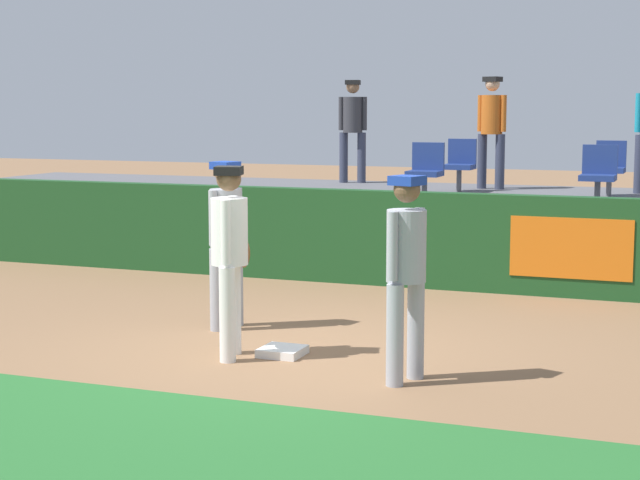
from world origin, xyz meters
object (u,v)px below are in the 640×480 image
Objects in this scene: player_runner_visitor at (406,264)px; seat_front_right at (599,172)px; spectator_casual at (353,124)px; player_fielder_home at (230,248)px; player_coach_visitor at (226,232)px; seat_front_center at (426,168)px; spectator_capped at (492,124)px; first_base at (282,351)px; seat_back_center at (460,162)px; seat_back_right at (610,165)px.

player_runner_visitor is 2.14× the size of seat_front_right.
spectator_casual reaches higher than player_runner_visitor.
player_coach_visitor is at bearing -168.53° from player_fielder_home.
player_runner_visitor is at bearing -76.03° from seat_front_center.
seat_front_center reaches higher than player_coach_visitor.
spectator_casual reaches higher than seat_front_right.
player_fielder_home is at bearing 100.67° from spectator_capped.
spectator_capped is (-1.09, 8.57, 1.04)m from player_runner_visitor.
seat_front_right is at bearing 67.77° from first_base.
spectator_casual is (-2.25, 1.18, 0.58)m from seat_back_center.
spectator_capped is (0.28, 8.08, 2.04)m from first_base.
seat_back_center is at bearing -152.31° from player_runner_visitor.
first_base is at bearing 95.01° from spectator_casual.
spectator_casual reaches higher than first_base.
spectator_capped reaches higher than seat_back_right.
first_base is at bearing 62.45° from player_coach_visitor.
player_fielder_home is 1.02× the size of player_coach_visitor.
player_runner_visitor is 8.70m from spectator_capped.
player_fielder_home reaches higher than player_coach_visitor.
seat_back_right is 4.76m from spectator_casual.
spectator_capped is at bearing 88.01° from first_base.
seat_front_right reaches higher than player_coach_visitor.
player_fielder_home reaches higher than first_base.
seat_front_center is (0.91, 4.66, 0.44)m from player_coach_visitor.
player_coach_visitor is 2.14× the size of seat_back_center.
player_coach_visitor reaches higher than first_base.
player_runner_visitor is at bearing -98.51° from seat_front_right.
first_base is 6.21m from seat_front_right.
player_runner_visitor is (1.37, -0.50, 1.00)m from first_base.
seat_front_right reaches higher than player_runner_visitor.
player_coach_visitor is 0.99× the size of spectator_casual.
player_fielder_home is 8.11m from seat_back_right.
seat_back_right is at bearing 166.94° from player_coach_visitor.
spectator_capped is (-2.01, 2.48, 0.59)m from seat_front_right.
player_runner_visitor is 9.85m from spectator_casual.
seat_back_center is (0.98, 6.46, 0.44)m from player_coach_visitor.
spectator_casual is at bearing 105.12° from first_base.
seat_front_center is 3.00m from seat_back_right.
player_runner_visitor is 0.98× the size of spectator_capped.
first_base is at bearing -88.56° from seat_front_center.
seat_back_center and seat_back_right have the same top height.
seat_front_right is (2.29, 5.59, 1.45)m from first_base.
player_coach_visitor is 2.14× the size of seat_front_center.
seat_front_center is (-2.43, 0.00, 0.00)m from seat_front_right.
spectator_capped reaches higher than seat_back_center.
seat_front_right is 1.00× the size of seat_back_right.
spectator_capped is at bearing 158.99° from spectator_casual.
spectator_casual reaches higher than seat_back_right.
player_runner_visitor is 2.14× the size of seat_front_center.
seat_front_right is at bearing -89.03° from seat_back_right.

